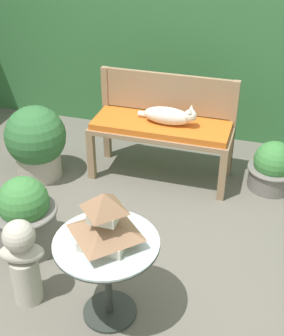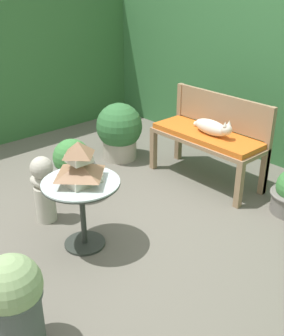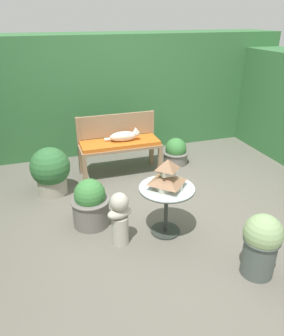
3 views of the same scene
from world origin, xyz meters
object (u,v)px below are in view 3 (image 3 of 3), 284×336
Objects in this scene: garden_bust at (120,217)px; potted_plant_path_edge at (176,152)px; garden_bench at (120,146)px; patio_table at (166,197)px; potted_plant_bench_left at (90,204)px; cat at (124,136)px; potted_plant_table_near at (261,243)px; pagoda_birdhouse at (167,176)px; potted_plant_table_far at (51,171)px.

garden_bust is 2.25m from potted_plant_path_edge.
garden_bench is 2.81× the size of potted_plant_path_edge.
potted_plant_bench_left is at bearing 151.80° from patio_table.
cat is 2.58m from potted_plant_table_near.
pagoda_birdhouse is (0.11, -1.62, 0.26)m from garden_bench.
cat reaches higher than potted_plant_table_far.
potted_plant_path_edge is (0.86, 1.72, -0.26)m from patio_table.
cat is at bearing 14.59° from potted_plant_table_far.
potted_plant_bench_left is at bearing 136.50° from potted_plant_table_near.
potted_plant_table_near is (0.70, -2.50, -0.11)m from garden_bench.
garden_bust is (-0.54, -0.04, -0.12)m from patio_table.
potted_plant_bench_left is at bearing -67.11° from potted_plant_table_far.
garden_bench is 1.98× the size of garden_bust.
potted_plant_path_edge is (0.90, 0.11, -0.42)m from cat.
potted_plant_bench_left is at bearing -119.07° from garden_bench.
patio_table is 0.95× the size of potted_plant_table_near.
potted_plant_table_far is 0.98m from potted_plant_bench_left.
cat is (0.07, -0.01, 0.16)m from garden_bench.
pagoda_birdhouse is at bearing -48.76° from potted_plant_table_far.
cat is 1.00m from potted_plant_path_edge.
potted_plant_path_edge is 0.67× the size of potted_plant_table_near.
potted_plant_path_edge is at bearing 36.17° from garden_bust.
pagoda_birdhouse is at bearing -116.62° from potted_plant_path_edge.
patio_table is at bearing 180.00° from pagoda_birdhouse.
garden_bench is 1.10m from potted_plant_table_far.
potted_plant_table_far is 1.04× the size of potted_plant_table_near.
garden_bench is at bearing -173.77° from potted_plant_path_edge.
cat is at bearing -7.46° from garden_bench.
potted_plant_table_far is at bearing 112.89° from potted_plant_bench_left.
potted_plant_path_edge is at bearing 6.23° from garden_bench.
cat reaches higher than potted_plant_table_near.
potted_plant_path_edge is at bearing 9.71° from cat.
potted_plant_path_edge is (1.64, 1.31, -0.08)m from potted_plant_bench_left.
potted_plant_path_edge is 2.62m from potted_plant_table_near.
potted_plant_path_edge is at bearing 84.05° from potted_plant_table_near.
garden_bust is at bearing -65.47° from potted_plant_table_far.
patio_table is at bearing -48.76° from potted_plant_table_far.
garden_bench is 1.82× the size of potted_plant_table_far.
patio_table is (0.11, -1.62, -0.01)m from garden_bench.
potted_plant_table_far is at bearing -168.62° from potted_plant_path_edge.
garden_bust is at bearing -176.25° from patio_table.
garden_bench is 3.58× the size of pagoda_birdhouse.
potted_plant_table_far is (-0.62, 1.35, 0.01)m from garden_bust.
garden_bust is 0.96× the size of potted_plant_table_near.
cat is 1.55× the size of pagoda_birdhouse.
patio_table is 1.94m from potted_plant_path_edge.
cat reaches higher than garden_bust.
pagoda_birdhouse reaches higher than garden_bench.
pagoda_birdhouse reaches higher than cat.
potted_plant_table_near reaches higher than patio_table.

